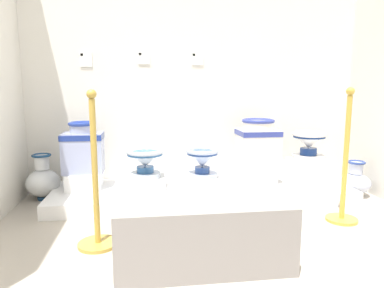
% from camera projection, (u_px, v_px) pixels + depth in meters
% --- Properties ---
extents(ground_plane, '(5.43, 5.24, 0.02)m').
position_uv_depth(ground_plane, '(242.00, 275.00, 2.02)').
color(ground_plane, '#B2A899').
extents(wall_back, '(3.63, 0.06, 3.21)m').
position_uv_depth(wall_back, '(196.00, 34.00, 3.58)').
color(wall_back, silver).
rests_on(wall_back, ground_plane).
extents(display_platform, '(2.81, 0.81, 0.12)m').
position_uv_depth(display_platform, '(203.00, 193.00, 3.37)').
color(display_platform, white).
rests_on(display_platform, ground_plane).
extents(plinth_block_pale_glazed, '(0.31, 0.31, 0.15)m').
position_uv_depth(plinth_block_pale_glazed, '(85.00, 180.00, 3.30)').
color(plinth_block_pale_glazed, white).
rests_on(plinth_block_pale_glazed, display_platform).
extents(antique_toilet_pale_glazed, '(0.37, 0.26, 0.48)m').
position_uv_depth(antique_toilet_pale_glazed, '(83.00, 147.00, 3.25)').
color(antique_toilet_pale_glazed, '#9BA5CD').
rests_on(antique_toilet_pale_glazed, plinth_block_pale_glazed).
extents(plinth_block_slender_white, '(0.36, 0.33, 0.11)m').
position_uv_depth(plinth_block_slender_white, '(146.00, 183.00, 3.28)').
color(plinth_block_slender_white, white).
rests_on(plinth_block_slender_white, display_platform).
extents(antique_toilet_slender_white, '(0.35, 0.35, 0.27)m').
position_uv_depth(antique_toilet_slender_white, '(145.00, 159.00, 3.25)').
color(antique_toilet_slender_white, silver).
rests_on(antique_toilet_slender_white, plinth_block_slender_white).
extents(plinth_block_central_ornate, '(0.36, 0.31, 0.07)m').
position_uv_depth(plinth_block_central_ornate, '(202.00, 181.00, 3.43)').
color(plinth_block_central_ornate, white).
rests_on(plinth_block_central_ornate, display_platform).
extents(antique_toilet_central_ornate, '(0.32, 0.32, 0.29)m').
position_uv_depth(antique_toilet_central_ornate, '(202.00, 160.00, 3.39)').
color(antique_toilet_central_ornate, '#A4B2D2').
rests_on(antique_toilet_central_ornate, plinth_block_central_ornate).
extents(plinth_block_squat_floral, '(0.31, 0.35, 0.21)m').
position_uv_depth(plinth_block_squat_floral, '(257.00, 172.00, 3.51)').
color(plinth_block_squat_floral, white).
rests_on(plinth_block_squat_floral, display_platform).
extents(antique_toilet_squat_floral, '(0.39, 0.34, 0.43)m').
position_uv_depth(antique_toilet_squat_floral, '(258.00, 140.00, 3.46)').
color(antique_toilet_squat_floral, white).
rests_on(antique_toilet_squat_floral, plinth_block_squat_floral).
extents(plinth_block_tall_cobalt, '(0.35, 0.33, 0.21)m').
position_uv_depth(plinth_block_tall_cobalt, '(307.00, 170.00, 3.56)').
color(plinth_block_tall_cobalt, white).
rests_on(plinth_block_tall_cobalt, display_platform).
extents(antique_toilet_tall_cobalt, '(0.34, 0.34, 0.29)m').
position_uv_depth(antique_toilet_tall_cobalt, '(309.00, 143.00, 3.52)').
color(antique_toilet_tall_cobalt, white).
rests_on(antique_toilet_tall_cobalt, plinth_block_tall_cobalt).
extents(info_placard_first, '(0.12, 0.01, 0.14)m').
position_uv_depth(info_placard_first, '(86.00, 59.00, 3.43)').
color(info_placard_first, white).
extents(info_placard_second, '(0.12, 0.01, 0.12)m').
position_uv_depth(info_placard_second, '(144.00, 58.00, 3.51)').
color(info_placard_second, white).
extents(info_placard_third, '(0.12, 0.01, 0.13)m').
position_uv_depth(info_placard_third, '(197.00, 59.00, 3.58)').
color(info_placard_third, white).
extents(decorative_vase_corner, '(0.32, 0.32, 0.44)m').
position_uv_depth(decorative_vase_corner, '(43.00, 181.00, 3.34)').
color(decorative_vase_corner, navy).
rests_on(decorative_vase_corner, ground_plane).
extents(decorative_vase_spare, '(0.29, 0.29, 0.35)m').
position_uv_depth(decorative_vase_spare, '(355.00, 182.00, 3.46)').
color(decorative_vase_spare, navy).
rests_on(decorative_vase_spare, ground_plane).
extents(stanchion_post_near_left, '(0.27, 0.27, 1.05)m').
position_uv_depth(stanchion_post_near_left, '(96.00, 203.00, 2.32)').
color(stanchion_post_near_left, gold).
rests_on(stanchion_post_near_left, ground_plane).
extents(stanchion_post_near_right, '(0.25, 0.25, 1.07)m').
position_uv_depth(stanchion_post_near_right, '(344.00, 181.00, 2.77)').
color(stanchion_post_near_right, gold).
rests_on(stanchion_post_near_right, ground_plane).
extents(museum_bench, '(1.03, 0.36, 0.40)m').
position_uv_depth(museum_bench, '(204.00, 236.00, 2.04)').
color(museum_bench, gray).
rests_on(museum_bench, ground_plane).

